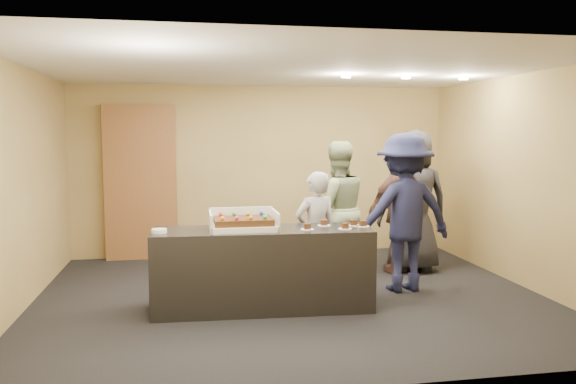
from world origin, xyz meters
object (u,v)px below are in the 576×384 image
object	(u,v)px
person_server_grey	(316,233)
person_dark_suit	(413,201)
cake_box	(243,225)
person_brown_extra	(403,210)
sheet_cake	(243,221)
person_sage_man	(336,209)
person_navy_man	(404,213)
serving_counter	(263,269)
storage_cabinet	(141,183)
plate_stack	(159,231)

from	to	relation	value
person_server_grey	person_dark_suit	xyz separation A→B (m)	(1.62, 0.91, 0.25)
cake_box	person_brown_extra	xyz separation A→B (m)	(2.35, 1.23, -0.06)
sheet_cake	person_dark_suit	size ratio (longest dim) A/B	0.31
person_server_grey	person_sage_man	distance (m)	0.95
person_server_grey	person_sage_man	bearing A→B (deg)	-137.66
sheet_cake	person_navy_man	distance (m)	2.08
serving_counter	person_navy_man	bearing A→B (deg)	16.72
cake_box	storage_cabinet	bearing A→B (deg)	115.14
serving_counter	person_dark_suit	distance (m)	2.75
storage_cabinet	person_dark_suit	distance (m)	4.12
person_server_grey	person_brown_extra	size ratio (longest dim) A/B	0.84
cake_box	person_brown_extra	world-z (taller)	person_brown_extra
cake_box	person_server_grey	bearing A→B (deg)	24.84
sheet_cake	person_brown_extra	xyz separation A→B (m)	(2.35, 1.26, -0.11)
person_server_grey	person_sage_man	xyz separation A→B (m)	(0.48, 0.81, 0.17)
cake_box	person_server_grey	distance (m)	1.03
person_navy_man	person_brown_extra	world-z (taller)	person_navy_man
storage_cabinet	person_server_grey	size ratio (longest dim) A/B	1.59
plate_stack	cake_box	bearing A→B (deg)	4.32
person_navy_man	person_dark_suit	size ratio (longest dim) A/B	0.97
storage_cabinet	plate_stack	size ratio (longest dim) A/B	14.51
serving_counter	cake_box	world-z (taller)	cake_box
person_brown_extra	sheet_cake	bearing A→B (deg)	22.16
cake_box	person_server_grey	size ratio (longest dim) A/B	0.49
plate_stack	person_navy_man	world-z (taller)	person_navy_man
person_dark_suit	person_sage_man	bearing A→B (deg)	10.70
cake_box	plate_stack	xyz separation A→B (m)	(-0.90, -0.07, -0.03)
serving_counter	person_server_grey	size ratio (longest dim) A/B	1.60
person_server_grey	person_navy_man	distance (m)	1.14
person_sage_man	person_brown_extra	distance (m)	0.96
sheet_cake	person_server_grey	world-z (taller)	person_server_grey
plate_stack	person_dark_suit	bearing A→B (deg)	22.14
storage_cabinet	person_sage_man	distance (m)	3.13
sheet_cake	plate_stack	xyz separation A→B (m)	(-0.90, -0.04, -0.08)
storage_cabinet	sheet_cake	distance (m)	3.12
person_sage_man	person_navy_man	bearing A→B (deg)	124.70
person_brown_extra	person_navy_man	bearing A→B (deg)	62.36
sheet_cake	person_sage_man	xyz separation A→B (m)	(1.39, 1.26, -0.08)
cake_box	person_dark_suit	xyz separation A→B (m)	(2.54, 1.33, 0.05)
person_server_grey	person_dark_suit	bearing A→B (deg)	-167.90
serving_counter	person_server_grey	distance (m)	0.89
person_dark_suit	plate_stack	bearing A→B (deg)	27.76
storage_cabinet	sheet_cake	xyz separation A→B (m)	(1.31, -2.82, -0.19)
serving_counter	sheet_cake	size ratio (longest dim) A/B	3.81
person_sage_man	serving_counter	bearing A→B (deg)	42.99
serving_counter	person_navy_man	size ratio (longest dim) A/B	1.23
plate_stack	person_sage_man	distance (m)	2.63
serving_counter	plate_stack	world-z (taller)	plate_stack
cake_box	person_sage_man	bearing A→B (deg)	41.49
sheet_cake	plate_stack	size ratio (longest dim) A/B	3.83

